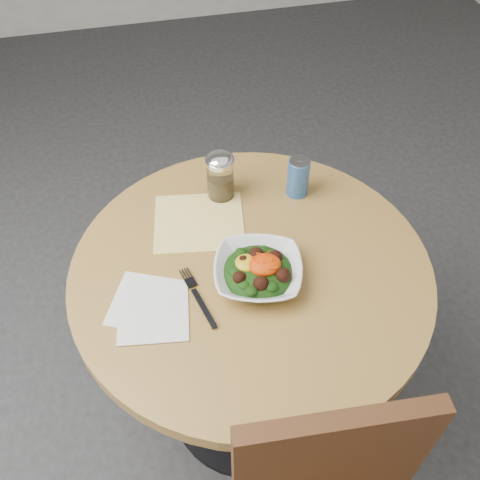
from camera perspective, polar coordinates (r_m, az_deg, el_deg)
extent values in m
plane|color=#2A2A2D|center=(1.96, 0.83, -16.91)|extent=(6.00, 6.00, 0.00)
cylinder|color=black|center=(1.95, 0.83, -16.72)|extent=(0.52, 0.52, 0.03)
cylinder|color=black|center=(1.65, 0.96, -11.55)|extent=(0.10, 0.10, 0.71)
cylinder|color=#BC8744|center=(1.34, 1.16, -3.25)|extent=(0.90, 0.90, 0.04)
cube|color=#502B16|center=(1.20, 9.37, -22.90)|extent=(0.39, 0.07, 0.47)
cube|color=#ECAE0C|center=(1.43, -4.40, 1.96)|extent=(0.27, 0.25, 0.00)
cube|color=silver|center=(1.27, -9.91, -6.58)|extent=(0.21, 0.21, 0.00)
cube|color=silver|center=(1.25, -9.21, -7.76)|extent=(0.18, 0.18, 0.00)
imported|color=white|center=(1.28, 1.92, -3.46)|extent=(0.26, 0.26, 0.05)
ellipsoid|color=black|center=(1.28, 1.91, -3.50)|extent=(0.17, 0.17, 0.06)
ellipsoid|color=gold|center=(1.26, 0.71, -2.42)|extent=(0.05, 0.05, 0.02)
ellipsoid|color=#ED4A05|center=(1.26, 2.65, -2.65)|extent=(0.08, 0.07, 0.04)
cube|color=black|center=(1.24, -3.87, -7.28)|extent=(0.04, 0.12, 0.00)
cube|color=black|center=(1.30, -5.53, -4.10)|extent=(0.04, 0.07, 0.00)
cylinder|color=silver|center=(1.47, -2.11, 6.53)|extent=(0.07, 0.07, 0.11)
cylinder|color=olive|center=(1.48, -2.08, 5.81)|extent=(0.06, 0.06, 0.06)
cylinder|color=white|center=(1.43, -2.18, 8.40)|extent=(0.08, 0.08, 0.01)
ellipsoid|color=white|center=(1.42, -2.18, 8.61)|extent=(0.07, 0.07, 0.03)
cylinder|color=#0D3598|center=(1.48, 6.21, 6.66)|extent=(0.06, 0.06, 0.11)
cylinder|color=#B8B7BF|center=(1.45, 6.39, 8.37)|extent=(0.06, 0.06, 0.00)
cube|color=#B8B7BF|center=(1.45, 6.42, 8.62)|extent=(0.02, 0.02, 0.00)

